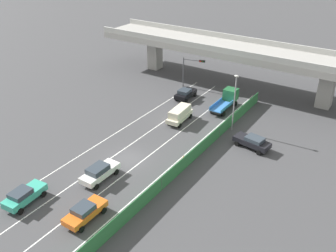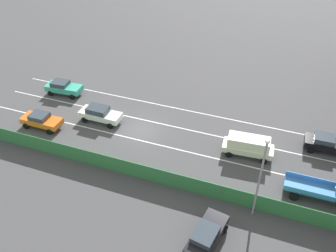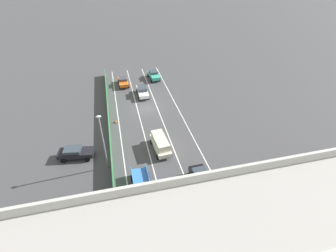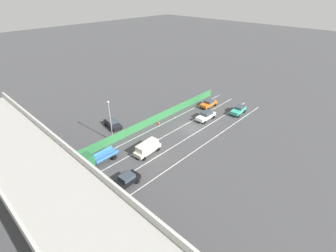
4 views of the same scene
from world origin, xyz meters
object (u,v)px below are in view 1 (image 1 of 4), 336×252
car_van_cream (180,114)px  car_taxi_orange (85,212)px  traffic_cone (183,158)px  car_sedan_white (99,172)px  street_lamp (235,98)px  traffic_light (191,67)px  flatbed_truck_blue (228,99)px  car_sedan_black (185,93)px  car_taxi_teal (24,195)px  parked_sedan_dark (252,141)px

car_van_cream → car_taxi_orange: bearing=-81.7°
car_taxi_orange → traffic_cone: car_taxi_orange is taller
car_sedan_white → street_lamp: street_lamp is taller
traffic_light → traffic_cone: traffic_light is taller
car_sedan_white → flatbed_truck_blue: bearing=81.8°
car_van_cream → car_sedan_white: bearing=-90.0°
traffic_light → street_lamp: street_lamp is taller
street_lamp → traffic_cone: street_lamp is taller
car_sedan_black → street_lamp: size_ratio=0.56×
car_taxi_teal → street_lamp: bearing=66.9°
car_taxi_orange → traffic_light: traffic_light is taller
car_taxi_orange → flatbed_truck_blue: flatbed_truck_blue is taller
street_lamp → traffic_cone: bearing=-98.9°
traffic_cone → car_taxi_orange: bearing=-100.3°
car_taxi_teal → car_van_cream: size_ratio=0.91×
car_sedan_black → flatbed_truck_blue: flatbed_truck_blue is taller
car_sedan_black → flatbed_truck_blue: (6.89, 0.90, 0.41)m
traffic_light → traffic_cone: bearing=-61.7°
flatbed_truck_blue → traffic_cone: flatbed_truck_blue is taller
flatbed_truck_blue → traffic_cone: (2.11, -16.22, -0.98)m
car_sedan_white → car_sedan_black: bearing=98.2°
car_van_cream → traffic_light: size_ratio=0.98×
car_taxi_orange → car_sedan_black: bearing=102.8°
car_taxi_teal → car_sedan_black: car_taxi_teal is taller
car_taxi_teal → car_sedan_white: size_ratio=0.97×
car_sedan_black → parked_sedan_dark: 16.75m
car_sedan_white → flatbed_truck_blue: flatbed_truck_blue is taller
car_sedan_black → street_lamp: (10.57, -5.37, 3.79)m
car_taxi_orange → traffic_cone: bearing=79.7°
car_sedan_white → street_lamp: 19.82m
flatbed_truck_blue → traffic_cone: bearing=-82.6°
car_sedan_white → traffic_light: bearing=100.3°
car_van_cream → parked_sedan_dark: car_van_cream is taller
car_sedan_black → car_van_cream: car_van_cream is taller
car_taxi_orange → flatbed_truck_blue: (0.36, 29.75, 0.44)m
car_sedan_white → traffic_cone: 9.91m
car_van_cream → traffic_light: (-5.13, 11.75, 2.48)m
car_sedan_white → flatbed_truck_blue: 24.61m
parked_sedan_dark → traffic_cone: (-5.59, -7.12, -0.56)m
flatbed_truck_blue → car_sedan_white: bearing=-98.2°
car_sedan_black → car_sedan_white: car_sedan_white is taller
traffic_cone → flatbed_truck_blue: bearing=97.4°
parked_sedan_dark → car_sedan_white: bearing=-126.4°
car_van_cream → traffic_cone: size_ratio=6.87×
car_sedan_black → traffic_cone: car_sedan_black is taller
car_taxi_orange → car_sedan_white: (-3.16, 5.40, 0.06)m
car_sedan_black → parked_sedan_dark: car_sedan_black is taller
car_sedan_black → traffic_light: bearing=110.8°
car_taxi_teal → street_lamp: street_lamp is taller
car_taxi_teal → parked_sedan_dark: bearing=56.5°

